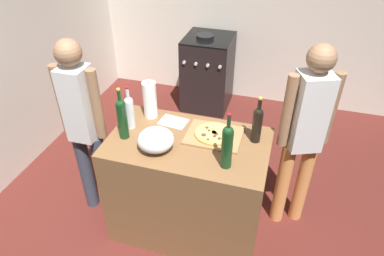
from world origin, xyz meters
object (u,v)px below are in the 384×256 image
(pizza, at_px, (214,134))
(wine_bottle_amber, at_px, (227,145))
(person_in_red, at_px, (304,132))
(person_in_stripes, at_px, (84,124))
(wine_bottle_dark, at_px, (130,111))
(wine_bottle_clear, at_px, (257,123))
(stove, at_px, (208,72))
(paper_towel_roll, at_px, (150,100))
(mixing_bowl, at_px, (156,140))
(wine_bottle_green, at_px, (122,117))

(pizza, bearing_deg, wine_bottle_amber, -62.56)
(wine_bottle_amber, distance_m, person_in_red, 0.72)
(person_in_stripes, distance_m, person_in_red, 1.68)
(wine_bottle_dark, distance_m, wine_bottle_clear, 0.93)
(wine_bottle_clear, relative_size, stove, 0.37)
(paper_towel_roll, height_order, person_in_stripes, person_in_stripes)
(paper_towel_roll, bearing_deg, wine_bottle_dark, -115.33)
(wine_bottle_dark, bearing_deg, wine_bottle_amber, -16.64)
(mixing_bowl, xyz_separation_m, wine_bottle_amber, (0.50, -0.04, 0.09))
(wine_bottle_clear, xyz_separation_m, person_in_stripes, (-1.30, -0.16, -0.16))
(wine_bottle_green, bearing_deg, stove, 87.10)
(paper_towel_roll, bearing_deg, person_in_stripes, -151.40)
(person_in_stripes, bearing_deg, paper_towel_roll, 28.60)
(pizza, bearing_deg, wine_bottle_clear, 8.17)
(paper_towel_roll, height_order, wine_bottle_dark, wine_bottle_dark)
(pizza, relative_size, wine_bottle_clear, 0.78)
(pizza, distance_m, wine_bottle_green, 0.67)
(person_in_red, bearing_deg, pizza, -160.59)
(wine_bottle_dark, bearing_deg, wine_bottle_clear, 5.82)
(person_in_red, bearing_deg, wine_bottle_green, -162.06)
(wine_bottle_clear, bearing_deg, person_in_stripes, -172.84)
(wine_bottle_clear, distance_m, stove, 2.11)
(mixing_bowl, xyz_separation_m, paper_towel_roll, (-0.19, 0.38, 0.07))
(person_in_stripes, height_order, person_in_red, person_in_red)
(wine_bottle_dark, xyz_separation_m, stove, (0.11, 1.95, -0.59))
(wine_bottle_dark, bearing_deg, paper_towel_roll, 64.67)
(pizza, relative_size, wine_bottle_dark, 0.82)
(paper_towel_roll, xyz_separation_m, person_in_stripes, (-0.46, -0.25, -0.15))
(wine_bottle_clear, relative_size, person_in_red, 0.22)
(wine_bottle_clear, bearing_deg, mixing_bowl, -155.73)
(stove, height_order, person_in_red, person_in_red)
(wine_bottle_amber, bearing_deg, person_in_stripes, 171.89)
(wine_bottle_amber, xyz_separation_m, person_in_stripes, (-1.16, 0.16, -0.18))
(wine_bottle_green, relative_size, wine_bottle_dark, 1.17)
(wine_bottle_dark, bearing_deg, mixing_bowl, -35.21)
(stove, bearing_deg, wine_bottle_dark, -93.28)
(wine_bottle_amber, bearing_deg, stove, 107.06)
(pizza, distance_m, person_in_stripes, 1.02)
(mixing_bowl, bearing_deg, person_in_stripes, 168.86)
(pizza, xyz_separation_m, mixing_bowl, (-0.35, -0.25, 0.05))
(mixing_bowl, bearing_deg, wine_bottle_clear, 24.27)
(wine_bottle_green, xyz_separation_m, person_in_stripes, (-0.38, 0.06, -0.18))
(wine_bottle_green, bearing_deg, pizza, 16.43)
(wine_bottle_amber, xyz_separation_m, wine_bottle_green, (-0.78, 0.10, 0.00))
(mixing_bowl, xyz_separation_m, wine_bottle_clear, (0.65, 0.29, 0.07))
(wine_bottle_green, distance_m, stove, 2.17)
(person_in_stripes, bearing_deg, pizza, 6.86)
(pizza, xyz_separation_m, paper_towel_roll, (-0.55, 0.13, 0.12))
(paper_towel_roll, relative_size, wine_bottle_clear, 0.84)
(person_in_stripes, relative_size, person_in_red, 0.99)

